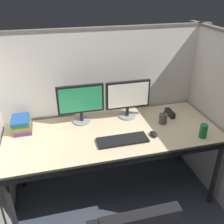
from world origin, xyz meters
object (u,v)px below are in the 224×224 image
soda_can (203,131)px  red_stapler (170,113)px  pen_cup (163,119)px  desk (114,138)px  keyboard_main (122,140)px  computer_mouse (154,134)px  book_stack (22,124)px  monitor_left (81,101)px  monitor_right (128,97)px

soda_can → red_stapler: size_ratio=0.81×
pen_cup → soda_can: pen_cup is taller
desk → soda_can: bearing=-19.0°
keyboard_main → red_stapler: 0.66m
keyboard_main → computer_mouse: size_ratio=4.48×
computer_mouse → book_stack: (-1.11, 0.38, 0.05)m
soda_can → book_stack: (-1.51, 0.50, 0.00)m
keyboard_main → monitor_left: bearing=124.8°
monitor_left → monitor_right: bearing=-1.4°
monitor_right → red_stapler: (0.42, -0.09, -0.19)m
computer_mouse → monitor_right: bearing=107.5°
red_stapler → book_stack: (-1.41, 0.08, 0.04)m
desk → monitor_right: (0.21, 0.26, 0.27)m
keyboard_main → soda_can: (0.69, -0.11, 0.05)m
monitor_left → pen_cup: monitor_left is taller
monitor_right → keyboard_main: 0.48m
soda_can → book_stack: 1.59m
soda_can → red_stapler: soda_can is taller
keyboard_main → book_stack: (-0.82, 0.39, 0.05)m
monitor_right → book_stack: monitor_right is taller
desk → keyboard_main: 0.16m
keyboard_main → book_stack: 0.91m
keyboard_main → monitor_right: bearing=67.1°
computer_mouse → book_stack: book_stack is taller
monitor_right → pen_cup: size_ratio=2.92×
book_stack → red_stapler: bearing=-3.3°
pen_cup → book_stack: bearing=171.1°
monitor_left → red_stapler: bearing=-6.3°
pen_cup → soda_can: (0.23, -0.30, 0.01)m
book_stack → desk: bearing=-18.0°
red_stapler → keyboard_main: bearing=-152.1°
keyboard_main → red_stapler: bearing=27.9°
computer_mouse → soda_can: bearing=-17.5°
monitor_left → keyboard_main: (0.28, -0.41, -0.20)m
desk → pen_cup: pen_cup is taller
monitor_left → computer_mouse: size_ratio=4.48×
monitor_left → soda_can: bearing=-28.1°
monitor_right → book_stack: bearing=-179.8°
monitor_right → soda_can: monitor_right is taller
keyboard_main → pen_cup: pen_cup is taller
monitor_left → red_stapler: (0.87, -0.10, -0.19)m
desk → book_stack: book_stack is taller
monitor_left → pen_cup: (0.74, -0.21, -0.17)m
monitor_left → pen_cup: size_ratio=2.92×
red_stapler → pen_cup: bearing=-138.0°
monitor_left → book_stack: bearing=-178.5°
desk → soda_can: size_ratio=15.57×
monitor_left → red_stapler: monitor_left is taller
pen_cup → soda_can: size_ratio=1.21×
monitor_right → pen_cup: 0.39m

